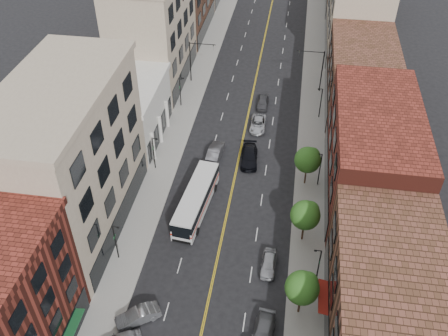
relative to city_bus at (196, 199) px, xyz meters
The scene contains 29 objects.
ground 17.52m from the city_bus, 77.23° to the right, with size 220.00×220.00×0.00m, color black.
sidewalk_left 19.10m from the city_bus, 108.86° to the left, with size 4.00×110.00×0.15m, color gray.
sidewalk_right 22.78m from the city_bus, 52.42° to the left, with size 4.00×110.00×0.15m, color gray.
bldg_l_tanoffice 15.53m from the city_bus, 163.08° to the right, with size 10.00×22.00×18.00m, color tan.
bldg_l_white 19.33m from the city_bus, 133.21° to the left, with size 10.00×14.00×8.00m, color silver.
bldg_l_far_a 34.44m from the city_bus, 112.98° to the left, with size 10.00×20.00×18.00m, color tan.
bldg_r_near 27.10m from the city_bus, 39.19° to the right, with size 10.00×26.00×10.00m, color #533221.
bldg_r_mid 22.40m from the city_bus, 18.55° to the left, with size 10.00×22.00×12.00m, color #571F16.
bldg_r_far_a 35.06m from the city_bus, 53.32° to the left, with size 10.00×20.00×10.00m, color #533221.
bldg_r_far_b 53.51m from the city_bus, 66.95° to the left, with size 10.00×22.00×14.00m, color tan.
tree_r_1 18.66m from the city_bus, 44.32° to the right, with size 3.40×3.40×5.59m.
tree_r_2 13.76m from the city_bus, 12.48° to the right, with size 3.40×3.40×5.59m.
tree_r_3 15.19m from the city_bus, 28.10° to the left, with size 3.40×3.40×5.59m.
lamp_l_1 11.53m from the city_bus, 128.27° to the right, with size 0.81×0.55×5.05m.
lamp_l_2 10.04m from the city_bus, 135.41° to the left, with size 0.81×0.55×5.05m.
lamp_l_3 24.10m from the city_bus, 107.16° to the left, with size 0.81×0.55×5.05m.
lamp_r_1 17.37m from the city_bus, 31.30° to the right, with size 0.81×0.55×5.05m.
lamp_r_2 16.42m from the city_bus, 25.31° to the left, with size 0.81×0.55×5.05m.
lamp_r_3 27.38m from the city_bus, 57.23° to the left, with size 0.81×0.55×5.05m.
signal_mast_left 31.79m from the city_bus, 101.69° to the left, with size 4.49×0.18×7.20m.
signal_mast_right 34.18m from the city_bus, 65.51° to the left, with size 4.49×0.18×7.20m.
city_bus is the anchor object (origin of this frame).
car_angle_b 16.66m from the city_bus, 99.15° to the right, with size 1.58×4.52×1.49m, color #9B9EA3.
car_parked_mid 19.22m from the city_bus, 59.16° to the right, with size 2.00×4.93×1.43m, color #54555A.
car_parked_far 12.43m from the city_bus, 38.80° to the right, with size 1.68×4.17×1.42m, color #ABACB2.
car_lane_behind 11.05m from the city_bus, 87.34° to the left, with size 1.73×4.97×1.64m, color #49484D.
car_lane_a 11.91m from the city_bus, 63.21° to the left, with size 2.28×5.60×1.62m, color black.
car_lane_b 19.72m from the city_bus, 73.04° to the left, with size 2.30×5.00×1.39m, color silver.
car_lane_c 25.70m from the city_bus, 76.83° to the left, with size 1.73×4.31×1.47m, color #414145.
Camera 1 is at (6.41, -26.45, 43.81)m, focal length 40.00 mm.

